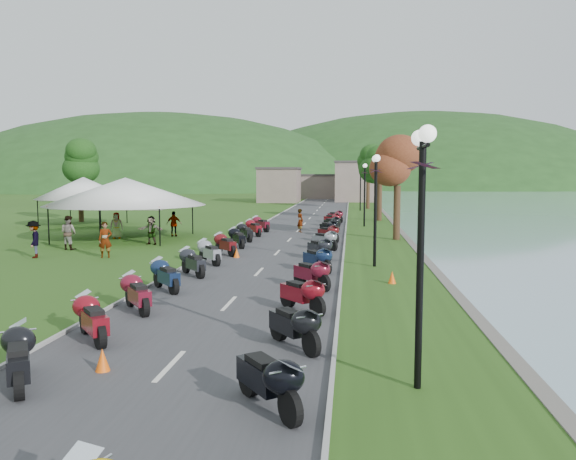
{
  "coord_description": "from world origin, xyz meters",
  "views": [
    {
      "loc": [
        3.88,
        -7.54,
        4.18
      ],
      "look_at": [
        0.65,
        21.45,
        1.3
      ],
      "focal_mm": 35.0,
      "sensor_mm": 36.0,
      "label": 1
    }
  ],
  "objects": [
    {
      "name": "pedestrian_b",
      "position": [
        -11.77,
        22.05,
        0.0
      ],
      "size": [
        1.04,
        0.76,
        1.91
      ],
      "primitive_type": "imported",
      "rotation": [
        0.0,
        0.0,
        2.85
      ],
      "color": "slate",
      "rests_on": "ground"
    },
    {
      "name": "vendor_tent_main",
      "position": [
        -10.67,
        27.57,
        2.0
      ],
      "size": [
        6.89,
        6.89,
        4.0
      ],
      "primitive_type": null,
      "color": "white",
      "rests_on": "ground"
    },
    {
      "name": "vendor_tent_side",
      "position": [
        -17.97,
        36.54,
        2.0
      ],
      "size": [
        5.15,
        5.15,
        4.0
      ],
      "primitive_type": null,
      "color": "white",
      "rests_on": "ground"
    },
    {
      "name": "streetlamp_near",
      "position": [
        5.22,
        3.3,
        2.5
      ],
      "size": [
        1.4,
        1.4,
        5.0
      ],
      "primitive_type": null,
      "color": "black",
      "rests_on": "ground"
    },
    {
      "name": "pedestrian_c",
      "position": [
        -11.95,
        18.88,
        0.0
      ],
      "size": [
        0.96,
        1.32,
        1.88
      ],
      "primitive_type": "imported",
      "rotation": [
        0.0,
        0.0,
        5.14
      ],
      "color": "slate",
      "rests_on": "ground"
    },
    {
      "name": "ground",
      "position": [
        0.0,
        0.0,
        0.0
      ],
      "size": [
        400.0,
        400.0,
        0.0
      ],
      "primitive_type": "plane",
      "color": "#325E1A",
      "rests_on": "ground"
    },
    {
      "name": "road",
      "position": [
        0.0,
        40.0,
        0.01
      ],
      "size": [
        7.0,
        120.0,
        0.02
      ],
      "primitive_type": "cube",
      "color": "#3E3E41",
      "rests_on": "ground"
    },
    {
      "name": "hills_backdrop",
      "position": [
        0.0,
        200.0,
        0.0
      ],
      "size": [
        360.0,
        120.0,
        76.0
      ],
      "primitive_type": null,
      "color": "#285621",
      "rests_on": "ground"
    },
    {
      "name": "moto_row_right",
      "position": [
        2.47,
        21.78,
        0.55
      ],
      "size": [
        2.6,
        41.98,
        1.1
      ],
      "primitive_type": null,
      "color": "#331411",
      "rests_on": "ground"
    },
    {
      "name": "traffic_cone_near",
      "position": [
        -1.32,
        3.53,
        0.25
      ],
      "size": [
        0.32,
        0.32,
        0.51
      ],
      "primitive_type": "cone",
      "color": "#F2590C",
      "rests_on": "ground"
    },
    {
      "name": "pedestrian_a",
      "position": [
        -8.39,
        19.33,
        0.0
      ],
      "size": [
        0.8,
        0.69,
        1.83
      ],
      "primitive_type": "imported",
      "rotation": [
        0.0,
        0.0,
        0.35
      ],
      "color": "slate",
      "rests_on": "ground"
    },
    {
      "name": "far_building",
      "position": [
        -2.0,
        85.0,
        2.5
      ],
      "size": [
        18.0,
        16.0,
        5.0
      ],
      "primitive_type": "cube",
      "color": "gray",
      "rests_on": "ground"
    },
    {
      "name": "moto_row_left",
      "position": [
        -2.62,
        16.32,
        0.55
      ],
      "size": [
        2.6,
        36.05,
        1.1
      ],
      "primitive_type": null,
      "color": "#331411",
      "rests_on": "ground"
    },
    {
      "name": "tree_lakeside",
      "position": [
        6.84,
        28.9,
        3.97
      ],
      "size": [
        2.86,
        2.86,
        7.94
      ],
      "primitive_type": null,
      "color": "#215217",
      "rests_on": "ground"
    }
  ]
}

